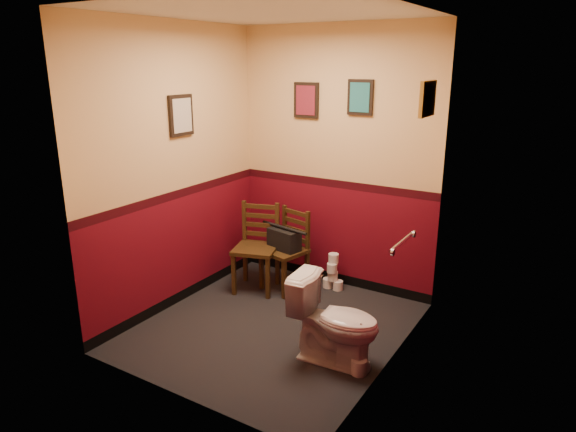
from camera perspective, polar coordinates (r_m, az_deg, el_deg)
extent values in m
cube|color=black|center=(4.81, -1.59, -12.24)|extent=(2.20, 2.40, 0.00)
cube|color=silver|center=(4.22, -1.91, 21.78)|extent=(2.20, 2.40, 0.00)
cube|color=#5D0A16|center=(5.34, 5.37, 6.12)|extent=(2.20, 0.00, 2.70)
cube|color=#5D0A16|center=(3.41, -12.83, -0.37)|extent=(2.20, 0.00, 2.70)
cube|color=#5D0A16|center=(4.99, -12.41, 5.05)|extent=(0.00, 2.40, 2.70)
cube|color=#5D0A16|center=(3.84, 12.13, 1.60)|extent=(0.00, 2.40, 2.70)
cylinder|color=silver|center=(4.20, 12.51, -2.85)|extent=(0.03, 0.50, 0.03)
cylinder|color=silver|center=(3.97, 11.57, -3.95)|extent=(0.02, 0.06, 0.06)
cylinder|color=silver|center=(4.42, 13.83, -1.95)|extent=(0.02, 0.06, 0.06)
cube|color=black|center=(5.41, 2.05, 12.73)|extent=(0.28, 0.03, 0.36)
cube|color=maroon|center=(5.39, 1.96, 12.72)|extent=(0.22, 0.01, 0.30)
cube|color=black|center=(5.14, 8.04, 12.93)|extent=(0.26, 0.03, 0.34)
cube|color=#236F72|center=(5.12, 7.96, 12.92)|extent=(0.20, 0.01, 0.28)
cube|color=black|center=(4.98, -11.81, 10.89)|extent=(0.03, 0.30, 0.38)
cube|color=#C2B398|center=(4.97, -11.67, 10.88)|extent=(0.01, 0.24, 0.31)
cube|color=olive|center=(4.30, 15.26, 12.46)|extent=(0.03, 0.34, 0.28)
cube|color=#C2B398|center=(4.31, 15.04, 12.48)|extent=(0.01, 0.28, 0.22)
imported|color=white|center=(4.17, 5.28, -11.61)|extent=(0.75, 0.46, 0.71)
cylinder|color=silver|center=(4.19, 7.89, -16.25)|extent=(0.12, 0.12, 0.12)
cylinder|color=silver|center=(4.08, 8.01, -13.83)|extent=(0.02, 0.02, 0.35)
cube|color=#432D14|center=(5.37, -3.61, -3.66)|extent=(0.53, 0.53, 0.04)
cube|color=#432D14|center=(5.35, -6.04, -6.44)|extent=(0.05, 0.05, 0.46)
cube|color=#432D14|center=(5.67, -4.77, -5.04)|extent=(0.05, 0.05, 0.46)
cube|color=#432D14|center=(5.24, -2.25, -6.86)|extent=(0.05, 0.05, 0.46)
cube|color=#432D14|center=(5.57, -1.18, -5.40)|extent=(0.05, 0.05, 0.46)
cube|color=#432D14|center=(5.52, -4.86, -0.61)|extent=(0.05, 0.05, 0.46)
cube|color=#432D14|center=(5.42, -1.20, -0.89)|extent=(0.05, 0.05, 0.46)
cube|color=#432D14|center=(5.51, -3.03, -2.01)|extent=(0.34, 0.13, 0.05)
cube|color=#432D14|center=(5.47, -3.04, -1.00)|extent=(0.34, 0.13, 0.05)
cube|color=#432D14|center=(5.44, -3.06, 0.02)|extent=(0.34, 0.13, 0.05)
cube|color=#432D14|center=(5.42, -3.08, 1.05)|extent=(0.34, 0.13, 0.05)
cube|color=#432D14|center=(5.39, -0.43, -3.90)|extent=(0.48, 0.48, 0.04)
cube|color=#432D14|center=(5.47, -2.98, -5.99)|extent=(0.05, 0.05, 0.43)
cube|color=#432D14|center=(5.69, -0.41, -5.05)|extent=(0.05, 0.05, 0.43)
cube|color=#432D14|center=(5.24, -0.45, -7.03)|extent=(0.05, 0.05, 0.43)
cube|color=#432D14|center=(5.47, 2.13, -6.00)|extent=(0.05, 0.05, 0.43)
cube|color=#432D14|center=(5.55, -0.38, -0.93)|extent=(0.04, 0.04, 0.43)
cube|color=#432D14|center=(5.32, 2.21, -1.72)|extent=(0.04, 0.04, 0.43)
cube|color=#432D14|center=(5.47, 0.88, -2.50)|extent=(0.32, 0.10, 0.04)
cube|color=#432D14|center=(5.44, 0.89, -1.56)|extent=(0.32, 0.10, 0.04)
cube|color=#432D14|center=(5.41, 0.89, -0.60)|extent=(0.32, 0.10, 0.04)
cube|color=#432D14|center=(5.38, 0.90, 0.37)|extent=(0.32, 0.10, 0.04)
cube|color=black|center=(5.34, -0.43, -2.63)|extent=(0.37, 0.24, 0.22)
cylinder|color=black|center=(5.30, -0.44, -1.31)|extent=(0.30, 0.09, 0.03)
cylinder|color=silver|center=(5.58, 4.45, -7.42)|extent=(0.11, 0.11, 0.10)
cylinder|color=silver|center=(5.53, 5.55, -7.67)|extent=(0.11, 0.11, 0.10)
cylinder|color=silver|center=(5.51, 4.98, -6.64)|extent=(0.11, 0.11, 0.10)
cylinder|color=silver|center=(5.45, 4.91, -5.76)|extent=(0.11, 0.11, 0.10)
cylinder|color=silver|center=(5.44, 5.08, -4.70)|extent=(0.11, 0.11, 0.10)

